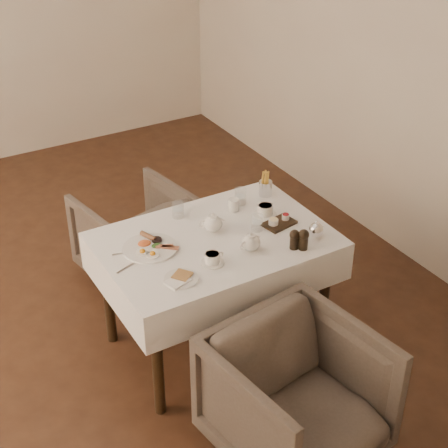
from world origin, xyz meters
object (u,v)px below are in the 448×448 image
teapot_centre (213,222)px  breakfast_plate (150,247)px  armchair_near (297,398)px  table (215,256)px  armchair_far (137,235)px

teapot_centre → breakfast_plate: bearing=-166.1°
armchair_near → breakfast_plate: size_ratio=2.54×
table → teapot_centre: bearing=69.7°
armchair_far → teapot_centre: teapot_centre is taller
armchair_near → teapot_centre: (0.08, 0.97, 0.47)m
table → breakfast_plate: 0.39m
armchair_near → armchair_far: armchair_near is taller
table → armchair_near: table is taller
armchair_far → armchair_near: bearing=82.0°
armchair_near → armchair_far: bearing=84.0°
breakfast_plate → teapot_centre: size_ratio=2.00×
table → armchair_far: table is taller
table → armchair_far: size_ratio=1.84×
armchair_near → teapot_centre: 1.08m
armchair_near → armchair_far: (-0.05, 1.80, -0.03)m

